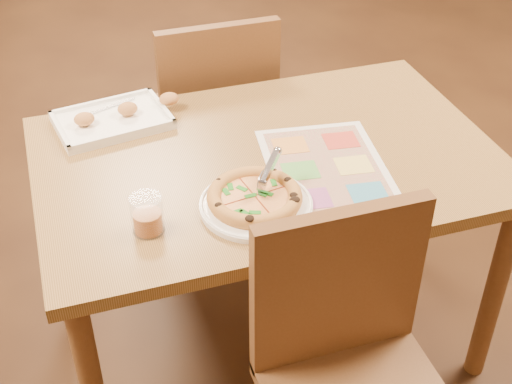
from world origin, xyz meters
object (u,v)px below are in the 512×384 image
object	(u,v)px
dining_table	(267,180)
menu	(327,168)
appetizer_tray	(115,119)
glass_tumbler	(147,217)
plate	(256,205)
chair_far	(214,103)
chair_near	(350,348)
pizza	(255,197)
pizza_cutter	(268,171)

from	to	relation	value
dining_table	menu	size ratio (longest dim) A/B	2.87
appetizer_tray	glass_tumbler	size ratio (longest dim) A/B	3.95
plate	appetizer_tray	size ratio (longest dim) A/B	0.74
chair_far	menu	world-z (taller)	chair_far
dining_table	plate	world-z (taller)	plate
glass_tumbler	menu	distance (m)	0.53
chair_near	plate	distance (m)	0.43
pizza	menu	world-z (taller)	pizza
chair_far	pizza	world-z (taller)	chair_far
chair_near	menu	bearing A→B (deg)	74.63
chair_far	plate	distance (m)	0.84
plate	pizza_cutter	xyz separation A→B (m)	(0.04, 0.04, 0.07)
chair_far	appetizer_tray	bearing A→B (deg)	37.72
chair_near	menu	world-z (taller)	chair_near
dining_table	appetizer_tray	bearing A→B (deg)	141.23
plate	menu	size ratio (longest dim) A/B	0.64
menu	pizza	bearing A→B (deg)	-158.51
glass_tumbler	menu	xyz separation A→B (m)	(0.52, 0.11, -0.04)
dining_table	chair_far	size ratio (longest dim) A/B	2.77
dining_table	menu	world-z (taller)	menu
dining_table	chair_far	xyz separation A→B (m)	(-0.00, 0.60, -0.07)
dining_table	chair_near	size ratio (longest dim) A/B	2.77
dining_table	chair_far	distance (m)	0.61
appetizer_tray	pizza_cutter	bearing A→B (deg)	-56.77
chair_far	pizza	bearing A→B (deg)	82.51
chair_near	pizza	distance (m)	0.44
chair_near	pizza	size ratio (longest dim) A/B	1.91
chair_far	dining_table	bearing A→B (deg)	90.00
plate	pizza	xyz separation A→B (m)	(-0.00, 0.01, 0.02)
appetizer_tray	glass_tumbler	xyz separation A→B (m)	(-0.00, -0.53, 0.03)
dining_table	chair_far	world-z (taller)	chair_far
plate	pizza	size ratio (longest dim) A/B	1.18
pizza_cutter	chair_far	bearing A→B (deg)	37.18
chair_near	glass_tumbler	bearing A→B (deg)	135.55
chair_far	pizza_cutter	distance (m)	0.82
chair_near	chair_far	world-z (taller)	same
dining_table	pizza_cutter	xyz separation A→B (m)	(-0.06, -0.18, 0.16)
chair_far	glass_tumbler	world-z (taller)	chair_far
chair_near	plate	bearing A→B (deg)	105.46
chair_near	pizza_cutter	xyz separation A→B (m)	(-0.06, 0.42, 0.23)
dining_table	chair_near	bearing A→B (deg)	-90.00
pizza	glass_tumbler	xyz separation A→B (m)	(-0.28, -0.01, 0.02)
chair_far	pizza_cutter	size ratio (longest dim) A/B	4.34
chair_far	plate	world-z (taller)	chair_far
appetizer_tray	menu	world-z (taller)	appetizer_tray
dining_table	plate	distance (m)	0.26
glass_tumbler	appetizer_tray	bearing A→B (deg)	89.68
pizza	pizza_cutter	distance (m)	0.07
plate	menu	distance (m)	0.26
pizza	glass_tumbler	bearing A→B (deg)	-177.07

